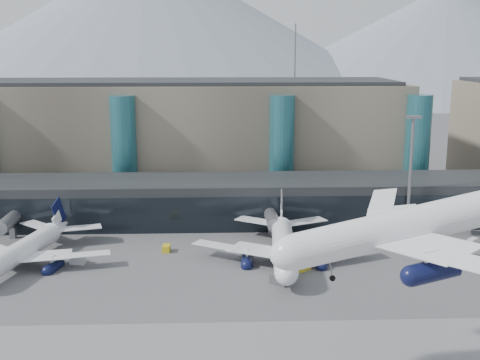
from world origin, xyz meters
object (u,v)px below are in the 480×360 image
veh_c (279,279)px  lightmast_mid (411,168)px  veh_d (473,242)px  veh_g (347,243)px  veh_b (166,248)px  veh_a (78,260)px  hero_jet (430,213)px  jet_parked_left (29,241)px  veh_h (299,264)px  jet_parked_mid (283,236)px

veh_c → lightmast_mid: bearing=81.6°
veh_d → veh_g: size_ratio=1.06×
veh_b → veh_d: veh_d is taller
veh_a → veh_d: veh_a is taller
lightmast_mid → hero_jet: (-16.43, -57.67, 6.16)m
jet_parked_left → veh_h: bearing=-84.4°
jet_parked_mid → veh_d: 40.44m
veh_d → hero_jet: bearing=-160.0°
jet_parked_mid → veh_h: (2.15, -6.81, -3.29)m
veh_h → jet_parked_mid: bearing=67.5°
veh_d → veh_h: veh_h is taller
hero_jet → jet_parked_mid: 46.84m
jet_parked_left → veh_a: size_ratio=12.43×
jet_parked_left → veh_h: jet_parked_left is taller
jet_parked_mid → veh_a: size_ratio=13.40×
hero_jet → veh_a: hero_jet is taller
jet_parked_left → veh_h: 50.60m
jet_parked_mid → veh_g: bearing=-60.5°
lightmast_mid → jet_parked_mid: 34.34m
veh_d → jet_parked_left: bearing=143.5°
veh_h → lightmast_mid: bearing=-0.2°
lightmast_mid → jet_parked_mid: (-28.98, -15.52, -9.95)m
veh_c → veh_b: bearing=178.5°
jet_parked_mid → jet_parked_left: bearing=94.4°
lightmast_mid → veh_d: (10.79, -9.21, -13.74)m
veh_g → veh_h: size_ratio=0.53×
hero_jet → jet_parked_mid: bearing=100.4°
veh_b → veh_g: bearing=-84.1°
lightmast_mid → veh_c: bearing=-137.2°
hero_jet → jet_parked_mid: hero_jet is taller
lightmast_mid → veh_c: 44.34m
hero_jet → veh_g: size_ratio=16.62×
veh_c → jet_parked_left: bearing=-156.9°
veh_a → veh_c: bearing=-11.6°
veh_b → jet_parked_mid: bearing=-98.5°
veh_g → veh_b: bearing=-120.9°
jet_parked_left → lightmast_mid: bearing=-65.3°
lightmast_mid → jet_parked_mid: bearing=-151.8°
veh_b → veh_h: bearing=-111.8°
veh_d → jet_parked_mid: bearing=148.3°
lightmast_mid → jet_parked_mid: lightmast_mid is taller
lightmast_mid → veh_h: lightmast_mid is taller
veh_h → veh_d: bearing=-20.8°
jet_parked_mid → veh_b: size_ratio=15.77×
jet_parked_mid → lightmast_mid: bearing=-57.6°
jet_parked_left → veh_d: size_ratio=14.19×
jet_parked_mid → veh_c: jet_parked_mid is taller
jet_parked_left → veh_g: (61.86, 6.73, -3.47)m
jet_parked_mid → veh_c: bearing=175.5°
jet_parked_left → veh_d: (87.68, 6.45, -3.44)m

